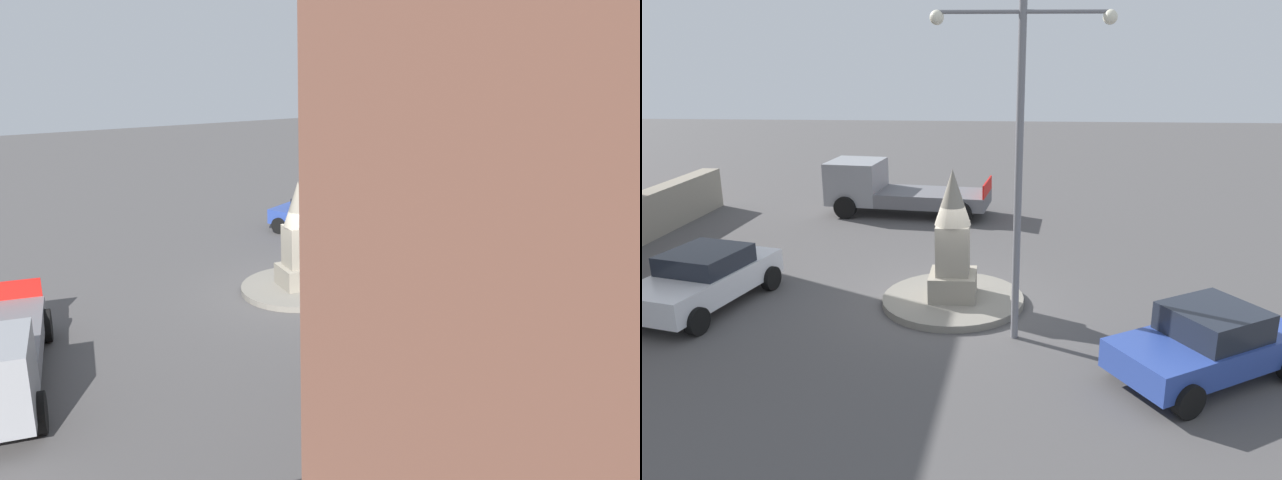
{
  "view_description": "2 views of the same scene",
  "coord_description": "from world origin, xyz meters",
  "views": [
    {
      "loc": [
        17.41,
        -8.11,
        7.51
      ],
      "look_at": [
        0.38,
        0.53,
        1.64
      ],
      "focal_mm": 37.7,
      "sensor_mm": 36.0,
      "label": 1
    },
    {
      "loc": [
        -1.1,
        14.37,
        6.15
      ],
      "look_at": [
        -0.25,
        0.47,
        1.81
      ],
      "focal_mm": 34.87,
      "sensor_mm": 36.0,
      "label": 2
    }
  ],
  "objects": [
    {
      "name": "car_white_near_island",
      "position": [
        6.08,
        0.51,
        0.73
      ],
      "size": [
        2.81,
        4.35,
        1.41
      ],
      "color": "silver",
      "rests_on": "ground"
    },
    {
      "name": "ground_plane",
      "position": [
        0.0,
        0.0,
        0.0
      ],
      "size": [
        80.0,
        80.0,
        0.0
      ],
      "primitive_type": "plane",
      "color": "#4F4C4C"
    },
    {
      "name": "monument",
      "position": [
        0.0,
        0.0,
        1.65
      ],
      "size": [
        1.15,
        1.15,
        3.23
      ],
      "color": "gray",
      "rests_on": "traffic_island"
    },
    {
      "name": "stone_boundary_wall",
      "position": [
        10.9,
        -0.61,
        0.76
      ],
      "size": [
        1.69,
        17.73,
        1.52
      ],
      "primitive_type": "cube",
      "rotation": [
        0.0,
        0.0,
        7.8
      ],
      "color": "gray",
      "rests_on": "ground"
    },
    {
      "name": "car_blue_parked_right",
      "position": [
        -5.17,
        3.34,
        0.73
      ],
      "size": [
        4.21,
        3.44,
        1.44
      ],
      "color": "#2D479E",
      "rests_on": "ground"
    },
    {
      "name": "traffic_island",
      "position": [
        0.0,
        0.0,
        0.09
      ],
      "size": [
        3.53,
        3.53,
        0.18
      ],
      "primitive_type": "cylinder",
      "color": "gray",
      "rests_on": "ground"
    },
    {
      "name": "streetlamp",
      "position": [
        -1.49,
        1.84,
        4.43
      ],
      "size": [
        3.56,
        0.28,
        7.27
      ],
      "color": "slate",
      "rests_on": "ground"
    }
  ]
}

